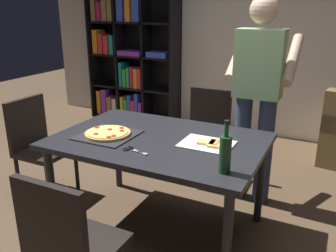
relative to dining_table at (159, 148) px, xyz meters
The scene contains 12 objects.
ground_plane 0.68m from the dining_table, ahead, with size 12.00×12.00×0.00m, color brown.
back_wall 2.70m from the dining_table, 90.00° to the left, with size 6.40×0.10×2.80m, color silver.
dining_table is the anchor object (origin of this frame).
chair_near_camera 1.01m from the dining_table, 90.00° to the right, with size 0.42×0.42×0.90m.
chair_far_side 1.01m from the dining_table, 90.00° to the left, with size 0.42×0.42×0.90m.
chair_left_end 1.25m from the dining_table, behind, with size 0.42×0.42×0.90m.
bookshelf 2.96m from the dining_table, 126.17° to the left, with size 1.40×0.35×1.95m.
person_serving_pizza 0.99m from the dining_table, 56.11° to the left, with size 0.55×0.54×1.75m.
pepperoni_pizza_on_tray 0.40m from the dining_table, 162.06° to the right, with size 0.40×0.40×0.04m.
pizza_slices_on_towel 0.38m from the dining_table, ahead, with size 0.36×0.28×0.03m.
wine_bottle 0.71m from the dining_table, 28.48° to the right, with size 0.07×0.07×0.32m.
kitchen_scissors 0.30m from the dining_table, 100.03° to the right, with size 0.20×0.09×0.01m.
Camera 1 is at (1.14, -2.14, 1.66)m, focal length 37.97 mm.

